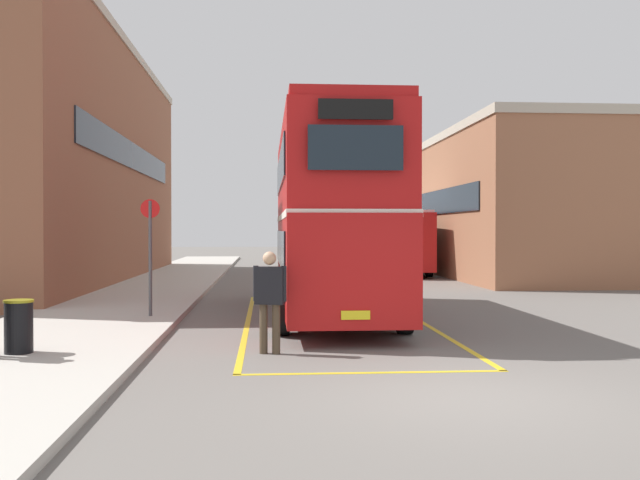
# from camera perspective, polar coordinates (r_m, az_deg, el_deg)

# --- Properties ---
(ground_plane) EXTENTS (135.60, 135.60, 0.00)m
(ground_plane) POSITION_cam_1_polar(r_m,az_deg,el_deg) (23.64, 1.80, -4.40)
(ground_plane) COLOR #66605B
(sidewalk_left) EXTENTS (4.00, 57.60, 0.14)m
(sidewalk_left) POSITION_cam_1_polar(r_m,az_deg,el_deg) (26.20, -13.09, -3.75)
(sidewalk_left) COLOR #B2ADA3
(sidewalk_left) RESTS_ON ground
(brick_building_left) EXTENTS (5.25, 24.62, 9.89)m
(brick_building_left) POSITION_cam_1_polar(r_m,az_deg,el_deg) (31.98, -19.17, 5.80)
(brick_building_left) COLOR brown
(brick_building_left) RESTS_ON ground
(depot_building_right) EXTENTS (6.92, 15.28, 6.60)m
(depot_building_right) POSITION_cam_1_polar(r_m,az_deg,el_deg) (34.10, 15.24, 2.73)
(depot_building_right) COLOR #9E6647
(depot_building_right) RESTS_ON ground
(double_decker_bus) EXTENTS (2.80, 10.31, 4.75)m
(double_decker_bus) POSITION_cam_1_polar(r_m,az_deg,el_deg) (17.83, 0.81, 1.99)
(double_decker_bus) COLOR black
(double_decker_bus) RESTS_ON ground
(single_deck_bus) EXTENTS (2.88, 9.38, 3.02)m
(single_deck_bus) POSITION_cam_1_polar(r_m,az_deg,el_deg) (35.62, 5.83, -0.01)
(single_deck_bus) COLOR black
(single_deck_bus) RESTS_ON ground
(pedestrian_boarding) EXTENTS (0.57, 0.35, 1.77)m
(pedestrian_boarding) POSITION_cam_1_polar(r_m,az_deg,el_deg) (12.45, -4.01, -4.31)
(pedestrian_boarding) COLOR #473828
(pedestrian_boarding) RESTS_ON ground
(litter_bin) EXTENTS (0.47, 0.47, 0.87)m
(litter_bin) POSITION_cam_1_polar(r_m,az_deg,el_deg) (12.73, -22.80, -6.33)
(litter_bin) COLOR black
(litter_bin) RESTS_ON sidewalk_left
(bus_stop_sign) EXTENTS (0.44, 0.11, 2.72)m
(bus_stop_sign) POSITION_cam_1_polar(r_m,az_deg,el_deg) (17.17, -13.33, -0.45)
(bus_stop_sign) COLOR #4C4C51
(bus_stop_sign) RESTS_ON sidewalk_left
(bay_marking_yellow) EXTENTS (4.16, 12.29, 0.01)m
(bay_marking_yellow) POSITION_cam_1_polar(r_m,az_deg,el_deg) (16.07, 1.42, -6.84)
(bay_marking_yellow) COLOR gold
(bay_marking_yellow) RESTS_ON ground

